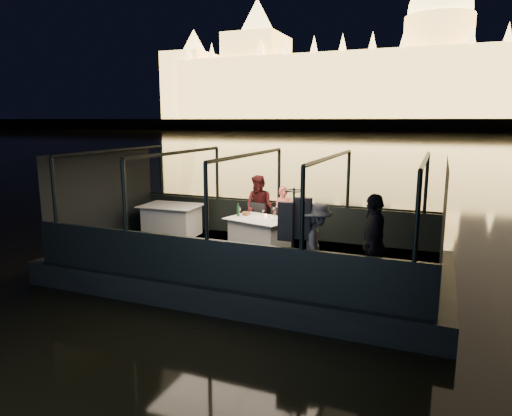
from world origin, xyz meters
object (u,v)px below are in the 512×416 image
at_px(chair_port_left, 254,224).
at_px(wine_bottle, 238,210).
at_px(dining_table_central, 259,234).
at_px(person_man_maroon, 259,210).
at_px(dining_table_aft, 172,221).
at_px(passenger_stripe, 316,241).
at_px(coat_stand, 293,238).
at_px(person_woman_coral, 284,213).
at_px(passenger_dark, 373,247).
at_px(chair_port_right, 275,226).

xyz_separation_m(chair_port_left, wine_bottle, (-0.18, -0.59, 0.47)).
xyz_separation_m(dining_table_central, person_man_maroon, (-0.40, 0.99, 0.36)).
bearing_deg(dining_table_aft, person_man_maroon, 13.76).
bearing_deg(person_man_maroon, wine_bottle, -88.80).
distance_m(person_man_maroon, passenger_stripe, 3.56).
height_order(dining_table_aft, chair_port_left, chair_port_left).
height_order(coat_stand, person_man_maroon, coat_stand).
xyz_separation_m(person_woman_coral, passenger_dark, (2.58, -2.75, 0.10)).
xyz_separation_m(person_man_maroon, passenger_stripe, (2.23, -2.77, 0.10)).
xyz_separation_m(chair_port_right, person_woman_coral, (0.13, 0.26, 0.30)).
distance_m(person_man_maroon, wine_bottle, 0.98).
height_order(dining_table_central, passenger_stripe, passenger_stripe).
height_order(chair_port_left, chair_port_right, chair_port_left).
bearing_deg(person_woman_coral, coat_stand, -80.92).
xyz_separation_m(chair_port_left, chair_port_right, (0.55, 0.02, 0.00)).
xyz_separation_m(dining_table_aft, person_woman_coral, (2.98, 0.48, 0.36)).
height_order(chair_port_left, passenger_stripe, passenger_stripe).
distance_m(chair_port_right, passenger_stripe, 2.97).
distance_m(passenger_dark, wine_bottle, 3.92).
xyz_separation_m(dining_table_aft, wine_bottle, (2.12, -0.39, 0.53)).
distance_m(dining_table_central, person_man_maroon, 1.13).
distance_m(dining_table_aft, person_man_maroon, 2.39).
xyz_separation_m(chair_port_right, person_man_maroon, (-0.56, 0.34, 0.30)).
relative_size(dining_table_central, chair_port_left, 1.52).
distance_m(person_woman_coral, person_man_maroon, 0.69).
distance_m(person_woman_coral, passenger_stripe, 3.10).
bearing_deg(chair_port_left, passenger_stripe, -40.10).
height_order(coat_stand, passenger_stripe, coat_stand).
bearing_deg(passenger_stripe, chair_port_right, 18.90).
distance_m(person_woman_coral, passenger_dark, 3.78).
distance_m(dining_table_central, chair_port_right, 0.67).
bearing_deg(chair_port_right, person_man_maroon, 166.57).
distance_m(dining_table_central, wine_bottle, 0.78).
bearing_deg(person_woman_coral, passenger_stripe, -72.97).
xyz_separation_m(person_man_maroon, passenger_dark, (3.27, -2.83, 0.10)).
relative_size(dining_table_aft, wine_bottle, 4.96).
relative_size(dining_table_aft, chair_port_left, 1.63).
distance_m(chair_port_right, passenger_dark, 3.70).
distance_m(coat_stand, passenger_dark, 1.43).
distance_m(chair_port_left, chair_port_right, 0.55).
bearing_deg(coat_stand, wine_bottle, 135.05).
bearing_deg(passenger_stripe, coat_stand, 101.43).
bearing_deg(dining_table_aft, person_woman_coral, 9.16).
relative_size(chair_port_left, passenger_stripe, 0.61).
xyz_separation_m(coat_stand, wine_bottle, (-2.02, 2.01, 0.02)).
xyz_separation_m(dining_table_central, person_woman_coral, (0.29, 0.91, 0.36)).
bearing_deg(person_man_maroon, dining_table_aft, -154.92).
height_order(chair_port_left, person_man_maroon, person_man_maroon).
bearing_deg(dining_table_central, passenger_dark, -32.61).
relative_size(dining_table_central, chair_port_right, 1.65).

